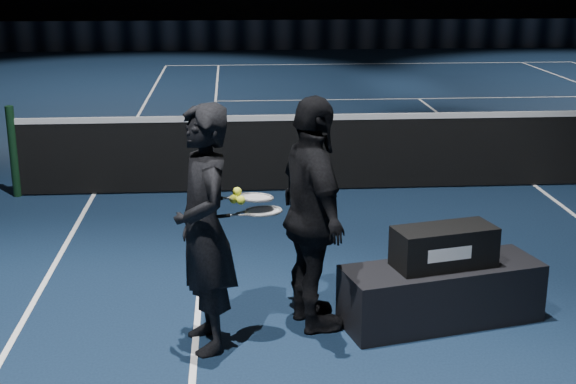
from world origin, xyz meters
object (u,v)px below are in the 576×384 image
at_px(player_a, 204,229).
at_px(racket_upper, 255,197).
at_px(tennis_balls, 237,197).
at_px(player_b, 313,215).
at_px(player_bench, 441,293).
at_px(racket_lower, 263,211).
at_px(racket_bag, 444,247).

xyz_separation_m(player_a, racket_upper, (0.37, 0.16, 0.18)).
distance_m(player_a, tennis_balls, 0.33).
height_order(player_b, tennis_balls, player_b).
height_order(player_bench, racket_lower, racket_lower).
bearing_deg(tennis_balls, racket_lower, 16.64).
bearing_deg(racket_bag, player_b, 167.04).
distance_m(player_bench, racket_bag, 0.39).
bearing_deg(player_a, racket_upper, 97.96).
height_order(player_b, racket_upper, player_b).
xyz_separation_m(racket_bag, tennis_balls, (-1.59, -0.19, 0.49)).
relative_size(racket_lower, racket_upper, 1.00).
distance_m(racket_upper, tennis_balls, 0.15).
height_order(player_a, racket_lower, player_a).
distance_m(player_bench, player_a, 1.97).
height_order(racket_lower, tennis_balls, tennis_balls).
height_order(player_bench, player_a, player_a).
bearing_deg(player_a, racket_bag, 82.69).
xyz_separation_m(player_b, racket_lower, (-0.38, -0.12, 0.08)).
xyz_separation_m(player_b, tennis_balls, (-0.57, -0.18, 0.21)).
xyz_separation_m(player_bench, player_b, (-1.02, -0.01, 0.67)).
xyz_separation_m(player_a, tennis_balls, (0.24, 0.08, 0.21)).
bearing_deg(racket_bag, player_bench, 0.00).
height_order(player_bench, player_b, player_b).
bearing_deg(tennis_balls, player_a, -160.77).
bearing_deg(racket_lower, racket_upper, 141.34).
height_order(racket_bag, tennis_balls, tennis_balls).
bearing_deg(player_bench, racket_lower, 171.94).
xyz_separation_m(player_bench, racket_lower, (-1.40, -0.13, 0.76)).
height_order(racket_bag, player_b, player_b).
relative_size(player_a, racket_upper, 2.67).
bearing_deg(player_a, tennis_balls, 93.38).
bearing_deg(player_a, racket_lower, 92.25).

